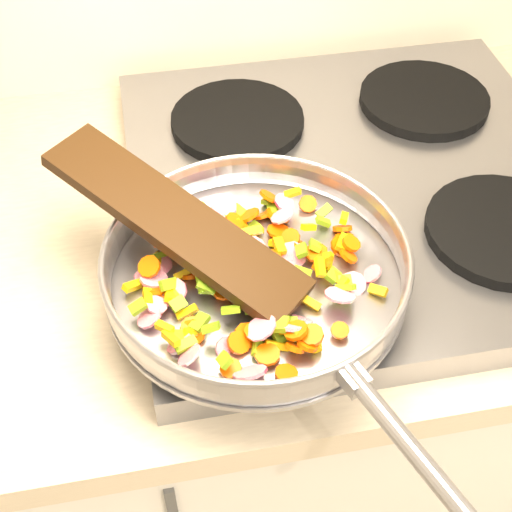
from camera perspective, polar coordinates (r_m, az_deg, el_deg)
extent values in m
cube|color=#939399|center=(0.97, 8.14, 5.50)|extent=(0.60, 0.60, 0.04)
cylinder|color=black|center=(0.83, 1.80, -0.46)|extent=(0.19, 0.19, 0.02)
cylinder|color=black|center=(0.91, 19.22, 1.98)|extent=(0.19, 0.19, 0.02)
cylinder|color=black|center=(1.03, -1.49, 10.78)|extent=(0.19, 0.19, 0.02)
cylinder|color=black|center=(1.11, 13.29, 12.10)|extent=(0.19, 0.19, 0.02)
cylinder|color=#9E9EA5|center=(0.79, 0.00, -1.98)|extent=(0.33, 0.33, 0.01)
torus|color=#9E9EA5|center=(0.78, 0.00, -0.78)|extent=(0.37, 0.37, 0.04)
torus|color=#9E9EA5|center=(0.76, 0.00, 0.21)|extent=(0.34, 0.34, 0.01)
cylinder|color=#9E9EA5|center=(0.65, 12.35, -14.83)|extent=(0.08, 0.18, 0.02)
cube|color=#9E9EA5|center=(0.68, 7.76, -9.68)|extent=(0.03, 0.04, 0.02)
cube|color=#E6B009|center=(0.81, -7.95, -0.23)|extent=(0.01, 0.02, 0.02)
cylinder|color=#D41443|center=(0.80, -0.14, 0.56)|extent=(0.04, 0.04, 0.02)
cube|color=#E6B009|center=(0.73, 4.82, -6.87)|extent=(0.02, 0.03, 0.01)
cylinder|color=#D84B03|center=(0.86, 1.03, 4.81)|extent=(0.03, 0.04, 0.02)
cylinder|color=#D41443|center=(0.75, 6.72, -3.12)|extent=(0.05, 0.05, 0.02)
cube|color=#E6B009|center=(0.82, 4.23, 2.31)|extent=(0.02, 0.02, 0.02)
cylinder|color=#D41443|center=(0.80, -8.93, -1.86)|extent=(0.03, 0.03, 0.02)
cube|color=#E6B009|center=(0.73, 2.62, -5.98)|extent=(0.02, 0.01, 0.01)
cube|color=#E6B009|center=(0.74, -4.99, -6.10)|extent=(0.02, 0.01, 0.02)
cylinder|color=#D84B03|center=(0.80, 4.86, 0.25)|extent=(0.03, 0.03, 0.01)
cylinder|color=#D84B03|center=(0.71, 2.45, -9.37)|extent=(0.03, 0.03, 0.01)
cylinder|color=#D41443|center=(0.73, -2.29, -7.45)|extent=(0.04, 0.03, 0.03)
cylinder|color=#D84B03|center=(0.86, 0.54, 3.27)|extent=(0.03, 0.03, 0.02)
cylinder|color=#D41443|center=(0.78, 7.75, -2.27)|extent=(0.04, 0.03, 0.03)
cylinder|color=#D84B03|center=(0.82, -5.89, 1.37)|extent=(0.02, 0.03, 0.02)
cylinder|color=#D84B03|center=(0.81, 2.81, 1.50)|extent=(0.03, 0.03, 0.02)
cube|color=#E6B009|center=(0.78, 9.73, -2.73)|extent=(0.02, 0.02, 0.01)
cube|color=#6A9814|center=(0.81, 4.74, 0.84)|extent=(0.02, 0.03, 0.02)
cube|color=#6A9814|center=(0.78, 3.68, -1.38)|extent=(0.02, 0.02, 0.01)
cylinder|color=#D41443|center=(0.82, 2.42, 1.35)|extent=(0.03, 0.03, 0.02)
cube|color=#6A9814|center=(0.72, -3.63, -5.74)|extent=(0.02, 0.02, 0.02)
cube|color=#E6B009|center=(0.87, 1.20, 4.44)|extent=(0.02, 0.02, 0.02)
cube|color=#6A9814|center=(0.77, 7.15, -2.12)|extent=(0.01, 0.02, 0.01)
cylinder|color=#D41443|center=(0.81, -7.54, -0.64)|extent=(0.03, 0.03, 0.01)
cube|color=#6A9814|center=(0.74, -2.02, -4.32)|extent=(0.02, 0.02, 0.01)
cylinder|color=#D84B03|center=(0.72, 3.14, -7.33)|extent=(0.02, 0.02, 0.02)
cylinder|color=#D84B03|center=(0.71, -2.05, -8.98)|extent=(0.03, 0.03, 0.01)
cylinder|color=#D41443|center=(0.70, -0.47, -9.30)|extent=(0.05, 0.04, 0.03)
cylinder|color=#D84B03|center=(0.74, -5.11, -6.15)|extent=(0.04, 0.03, 0.02)
cube|color=#6A9814|center=(0.87, -4.72, 3.89)|extent=(0.02, 0.02, 0.02)
cylinder|color=#D84B03|center=(0.77, 3.08, -2.96)|extent=(0.03, 0.03, 0.02)
cylinder|color=#D41443|center=(0.76, 2.97, -2.07)|extent=(0.03, 0.03, 0.01)
cylinder|color=#D84B03|center=(0.79, -5.19, -1.60)|extent=(0.03, 0.03, 0.02)
cylinder|color=#D41443|center=(0.86, 2.27, 4.32)|extent=(0.03, 0.03, 0.02)
cube|color=#6A9814|center=(0.78, 6.18, -1.55)|extent=(0.02, 0.02, 0.01)
cylinder|color=#D41443|center=(0.78, -8.18, -1.81)|extent=(0.04, 0.04, 0.01)
cube|color=#E6B009|center=(0.86, 2.95, 5.07)|extent=(0.02, 0.01, 0.02)
cube|color=#6A9814|center=(0.78, 3.44, -1.99)|extent=(0.02, 0.02, 0.02)
cube|color=#E6B009|center=(0.77, 5.14, -0.90)|extent=(0.01, 0.02, 0.02)
cube|color=#E6B009|center=(0.84, -1.97, 2.97)|extent=(0.02, 0.03, 0.02)
cube|color=#6A9814|center=(0.84, 5.39, 2.76)|extent=(0.02, 0.01, 0.01)
cube|color=#6A9814|center=(0.77, 3.27, -2.45)|extent=(0.01, 0.02, 0.02)
cube|color=#6A9814|center=(0.75, -6.26, -3.81)|extent=(0.02, 0.02, 0.01)
cylinder|color=#D84B03|center=(0.77, -2.62, -2.81)|extent=(0.03, 0.03, 0.01)
cylinder|color=#D41443|center=(0.71, -5.34, -7.90)|extent=(0.03, 0.03, 0.03)
cylinder|color=#D41443|center=(0.84, 2.13, 3.23)|extent=(0.04, 0.04, 0.02)
cylinder|color=#D41443|center=(0.76, -8.00, -3.88)|extent=(0.03, 0.03, 0.01)
cube|color=#E6B009|center=(0.77, -6.44, -2.87)|extent=(0.01, 0.02, 0.01)
cylinder|color=#D41443|center=(0.79, -4.77, 0.44)|extent=(0.04, 0.05, 0.03)
cube|color=#6A9814|center=(0.75, 0.08, -4.30)|extent=(0.03, 0.02, 0.02)
cube|color=#E6B009|center=(0.81, -0.39, 1.99)|extent=(0.03, 0.02, 0.01)
cube|color=#6A9814|center=(0.73, 2.82, -5.66)|extent=(0.02, 0.02, 0.01)
cylinder|color=#D84B03|center=(0.72, 3.20, -5.96)|extent=(0.03, 0.04, 0.02)
cylinder|color=#D84B03|center=(0.74, -5.13, -5.71)|extent=(0.03, 0.03, 0.01)
cylinder|color=#D41443|center=(0.72, 2.92, -5.67)|extent=(0.03, 0.03, 0.02)
cylinder|color=#D84B03|center=(0.81, -2.26, -0.16)|extent=(0.03, 0.03, 0.02)
cube|color=#E6B009|center=(0.83, -0.18, 2.01)|extent=(0.02, 0.02, 0.01)
cylinder|color=#D84B03|center=(0.79, 5.36, -0.57)|extent=(0.03, 0.03, 0.03)
cylinder|color=#D84B03|center=(0.74, 6.73, -5.92)|extent=(0.02, 0.03, 0.01)
cube|color=#E6B009|center=(0.72, -7.33, -5.69)|extent=(0.02, 0.02, 0.01)
cube|color=#6A9814|center=(0.82, -7.15, 2.13)|extent=(0.02, 0.02, 0.01)
cylinder|color=#D84B03|center=(0.85, 1.48, 3.26)|extent=(0.03, 0.03, 0.02)
cylinder|color=#D84B03|center=(0.78, -8.54, -0.84)|extent=(0.03, 0.03, 0.02)
cylinder|color=#D84B03|center=(0.82, 6.75, 0.77)|extent=(0.03, 0.03, 0.03)
cylinder|color=#D41443|center=(0.80, 9.23, -1.43)|extent=(0.03, 0.03, 0.02)
cube|color=#6A9814|center=(0.76, -7.01, -2.28)|extent=(0.02, 0.02, 0.02)
cube|color=#E6B009|center=(0.76, -6.94, -2.97)|extent=(0.01, 0.03, 0.02)
cube|color=#6A9814|center=(0.72, -5.65, -7.05)|extent=(0.03, 0.02, 0.01)
cube|color=#E6B009|center=(0.84, 7.05, 3.02)|extent=(0.02, 0.02, 0.01)
cube|color=#E6B009|center=(0.79, 5.69, -0.53)|extent=(0.02, 0.03, 0.02)
cube|color=#6A9814|center=(0.73, 2.09, -6.40)|extent=(0.02, 0.02, 0.01)
cylinder|color=#D84B03|center=(0.84, -0.62, 3.27)|extent=(0.03, 0.03, 0.02)
cube|color=#6A9814|center=(0.72, 0.11, -7.39)|extent=(0.02, 0.02, 0.01)
cube|color=#E6B009|center=(0.80, -4.22, 1.04)|extent=(0.02, 0.02, 0.01)
cylinder|color=#D41443|center=(0.77, -6.64, -2.90)|extent=(0.03, 0.03, 0.02)
cylinder|color=#D41443|center=(0.72, 0.42, -5.75)|extent=(0.04, 0.05, 0.02)
cylinder|color=#D84B03|center=(0.83, 7.08, 1.12)|extent=(0.03, 0.03, 0.02)
cube|color=#E6B009|center=(0.78, -9.81, -2.37)|extent=(0.03, 0.02, 0.02)
cube|color=#6A9814|center=(0.80, 3.67, 0.45)|extent=(0.02, 0.02, 0.01)
cube|color=#6A9814|center=(0.76, -3.95, -2.38)|extent=(0.03, 0.02, 0.02)
cube|color=#6A9814|center=(0.85, 5.46, 3.59)|extent=(0.02, 0.02, 0.02)
cylinder|color=#D84B03|center=(0.77, -8.05, -2.63)|extent=(0.03, 0.03, 0.02)
cylinder|color=#D41443|center=(0.75, 3.67, -5.07)|extent=(0.03, 0.03, 0.03)
cylinder|color=#D84B03|center=(0.82, 3.40, 0.98)|extent=(0.03, 0.03, 0.02)
cube|color=#6A9814|center=(0.82, -6.82, 1.59)|extent=(0.01, 0.02, 0.01)
cylinder|color=#D84B03|center=(0.83, 7.24, 1.31)|extent=(0.03, 0.03, 0.01)
cube|color=#E6B009|center=(0.76, -8.67, -3.25)|extent=(0.01, 0.02, 0.01)
cube|color=#E6B009|center=(0.81, -4.22, 1.59)|extent=(0.03, 0.03, 0.02)
cube|color=#6A9814|center=(0.86, -1.31, 3.55)|extent=(0.02, 0.03, 0.01)
cylinder|color=#D84B03|center=(0.82, -4.49, 1.14)|extent=(0.03, 0.03, 0.02)
cylinder|color=#D84B03|center=(0.73, -0.70, -6.39)|extent=(0.03, 0.03, 0.02)
cube|color=#6A9814|center=(0.84, -0.42, 2.22)|extent=(0.02, 0.02, 0.01)
cube|color=#6A9814|center=(0.87, 1.20, 4.37)|extent=(0.03, 0.02, 0.02)
cube|color=#6A9814|center=(0.86, 1.30, 3.81)|extent=(0.01, 0.02, 0.01)
cylinder|color=#D84B03|center=(0.73, -1.40, -6.94)|extent=(0.03, 0.03, 0.02)
cube|color=#6A9814|center=(0.84, -3.10, 2.50)|extent=(0.02, 0.02, 0.01)
cylinder|color=#D41443|center=(0.80, -1.49, 1.06)|extent=(0.05, 0.05, 0.01)
cube|color=#E6B009|center=(0.81, 6.93, 1.08)|extent=(0.02, 0.03, 0.01)
cylinder|color=#D84B03|center=(0.81, 7.63, 1.01)|extent=(0.03, 0.03, 0.01)
cube|color=#6A9814|center=(0.83, -2.86, 1.71)|extent=(0.02, 0.02, 0.02)
cylinder|color=#D84B03|center=(0.73, -0.01, -6.01)|extent=(0.03, 0.03, 0.01)
cube|color=#6A9814|center=(0.73, -6.20, -6.42)|extent=(0.02, 0.02, 0.01)
cylinder|color=#D84B03|center=(0.87, 4.18, 4.18)|extent=(0.03, 0.03, 0.02)
cylinder|color=#D84B03|center=(0.80, 1.28, 0.06)|extent=(0.03, 0.03, 0.02)
cube|color=#E6B009|center=(0.79, 0.55, -1.12)|extent=(0.02, 0.01, 0.02)
cylinder|color=#D41443|center=(0.78, 0.82, -2.91)|extent=(0.04, 0.04, 0.01)
cube|color=#6A9814|center=(0.72, 2.05, -5.48)|extent=(0.02, 0.02, 0.01)
cylinder|color=#D84B03|center=(0.85, 2.09, 3.13)|extent=(0.02, 0.03, 0.02)
cylinder|color=#D84B03|center=(0.83, -1.48, 2.50)|extent=(0.02, 0.02, 0.02)
cylinder|color=#D84B03|center=(0.72, 4.12, -7.10)|extent=(0.03, 0.03, 0.02)
cube|color=#E6B009|center=(0.73, 1.68, -7.15)|extent=(0.03, 0.01, 0.02)
cube|color=#E6B009|center=(0.79, -5.78, -1.39)|extent=(0.03, 0.01, 0.02)
cube|color=#6A9814|center=(0.72, 3.48, -6.12)|extent=(0.02, 0.02, 0.02)
cylinder|color=#D84B03|center=(0.77, -8.07, -3.66)|extent=(0.03, 0.03, 0.02)
cylinder|color=#D84B03|center=(0.72, 4.53, -6.30)|extent=(0.03, 0.03, 0.01)
cylinder|color=#D41443|center=(0.80, -1.54, 0.86)|extent=(0.03, 0.03, 0.02)
cylinder|color=#D84B03|center=(0.84, 6.93, 2.22)|extent=(0.03, 0.03, 0.02)
cylinder|color=#D84B03|center=(0.83, -1.74, 2.76)|extent=(0.03, 0.03, 0.02)
cube|color=#E6B009|center=(0.77, 6.57, -1.79)|extent=(0.02, 0.03, 0.02)
cube|color=#6A9814|center=(0.80, -7.88, 0.03)|extent=(0.02, 0.02, 0.02)
cube|color=#6A9814|center=(0.86, 1.82, 3.30)|extent=(0.02, 0.02, 0.02)
cylinder|color=#D84B03|center=(0.80, 7.39, 0.03)|extent=(0.02, 0.03, 0.02)
cube|color=#E6B009|center=(0.76, -5.52, -4.50)|extent=(0.03, 0.01, 0.02)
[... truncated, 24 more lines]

